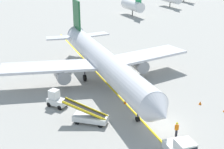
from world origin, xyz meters
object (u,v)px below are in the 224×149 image
Objects in this scene: baggage_tug_near_wing at (56,99)px; ground_crew_marshaller at (140,93)px; belt_loader_forward_hold at (89,117)px; airliner at (102,60)px; safety_cone_wingtip_left at (125,102)px; ground_crew_wing_walker at (177,129)px; safety_cone_nose_right at (200,103)px.

ground_crew_marshaller is at bearing -14.13° from baggage_tug_near_wing.
belt_loader_forward_hold reaches higher than baggage_tug_near_wing.
baggage_tug_near_wing is at bearing 165.87° from ground_crew_marshaller.
airliner reaches higher than safety_cone_wingtip_left.
ground_crew_marshaller is 9.21m from ground_crew_wing_walker.
safety_cone_nose_right is at bearing -35.15° from ground_crew_marshaller.
safety_cone_nose_right is (16.38, -6.88, -0.71)m from baggage_tug_near_wing.
airliner is 20.78× the size of ground_crew_marshaller.
baggage_tug_near_wing is 15.02m from ground_crew_wing_walker.
baggage_tug_near_wing is at bearing 128.48° from ground_crew_wing_walker.
belt_loader_forward_hold is 2.75× the size of ground_crew_wing_walker.
baggage_tug_near_wing reaches higher than safety_cone_wingtip_left.
safety_cone_nose_right is (7.04, 4.87, -0.69)m from ground_crew_wing_walker.
ground_crew_wing_walker reaches higher than safety_cone_nose_right.
belt_loader_forward_hold reaches higher than ground_crew_marshaller.
airliner is at bearing 60.52° from belt_loader_forward_hold.
safety_cone_wingtip_left is at bearing 98.59° from ground_crew_wing_walker.
airliner is 8.02m from ground_crew_marshaller.
ground_crew_wing_walker is at bearing -41.75° from belt_loader_forward_hold.
safety_cone_nose_right is at bearing 34.69° from ground_crew_wing_walker.
belt_loader_forward_hold is 9.46m from ground_crew_wing_walker.
baggage_tug_near_wing is 5.92m from belt_loader_forward_hold.
ground_crew_marshaller reaches higher than safety_cone_nose_right.
safety_cone_wingtip_left is (-2.29, -0.24, -0.69)m from ground_crew_marshaller.
airliner is 16.68m from ground_crew_wing_walker.
baggage_tug_near_wing is 17.78m from safety_cone_nose_right.
safety_cone_nose_right is at bearing -5.78° from belt_loader_forward_hold.
ground_crew_marshaller is at bearing 5.95° from safety_cone_wingtip_left.
airliner is at bearing 107.28° from ground_crew_marshaller.
ground_crew_marshaller is at bearing -72.72° from airliner.
airliner is at bearing 30.28° from baggage_tug_near_wing.
safety_cone_wingtip_left is at bearing 24.75° from belt_loader_forward_hold.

